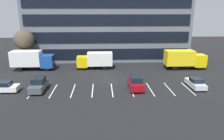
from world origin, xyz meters
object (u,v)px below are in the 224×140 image
object	(u,v)px
box_truck_yellow_all	(184,59)
bare_tree	(24,40)
box_truck_blue	(32,59)
sedan_white	(3,87)
box_truck_yellow	(95,60)
suv_maroon	(136,83)
sedan_silver	(196,83)
suv_charcoal	(39,84)

from	to	relation	value
box_truck_yellow_all	bare_tree	size ratio (longest dim) A/B	1.07
box_truck_blue	sedan_white	bearing A→B (deg)	-92.21
box_truck_yellow	bare_tree	bearing A→B (deg)	168.06
box_truck_yellow	box_truck_yellow_all	bearing A→B (deg)	-3.19
suv_maroon	sedan_silver	xyz separation A→B (m)	(8.99, 0.11, -0.26)
box_truck_yellow_all	box_truck_blue	bearing A→B (deg)	178.42
suv_maroon	box_truck_blue	bearing A→B (deg)	148.00
box_truck_blue	bare_tree	bearing A→B (deg)	124.61
sedan_white	suv_charcoal	bearing A→B (deg)	3.35
sedan_silver	bare_tree	distance (m)	33.14
box_truck_yellow	bare_tree	world-z (taller)	bare_tree
box_truck_yellow	sedan_white	distance (m)	17.35
box_truck_yellow	sedan_silver	size ratio (longest dim) A/B	1.67
box_truck_yellow	suv_charcoal	xyz separation A→B (m)	(-7.75, -11.61, -0.88)
box_truck_yellow_all	box_truck_blue	size ratio (longest dim) A/B	0.99
box_truck_yellow_all	suv_charcoal	xyz separation A→B (m)	(-25.04, -10.65, -1.13)
box_truck_yellow_all	suv_maroon	distance (m)	15.44
sedan_silver	sedan_white	size ratio (longest dim) A/B	0.98
bare_tree	sedan_white	bearing A→B (deg)	-83.34
box_truck_yellow	box_truck_blue	size ratio (longest dim) A/B	0.87
sedan_white	box_truck_yellow_all	bearing A→B (deg)	20.09
box_truck_yellow	box_truck_blue	bearing A→B (deg)	-179.28
suv_charcoal	suv_maroon	distance (m)	13.86
box_truck_blue	suv_maroon	distance (m)	21.54
box_truck_yellow	bare_tree	xyz separation A→B (m)	(-14.33, 3.03, 3.60)
box_truck_yellow_all	sedan_white	bearing A→B (deg)	-159.91
sedan_white	box_truck_yellow	bearing A→B (deg)	43.37
box_truck_yellow_all	bare_tree	bearing A→B (deg)	172.80
suv_maroon	sedan_white	bearing A→B (deg)	-178.95
box_truck_yellow	suv_maroon	xyz separation A→B (m)	(6.11, -11.55, -0.85)
sedan_white	bare_tree	size ratio (longest dim) A/B	0.58
sedan_silver	box_truck_yellow_all	bearing A→B (deg)	78.15
box_truck_yellow	sedan_white	xyz separation A→B (m)	(-12.59, -11.89, -1.10)
box_truck_blue	box_truck_yellow	bearing A→B (deg)	0.72
sedan_silver	box_truck_yellow	bearing A→B (deg)	142.84
sedan_silver	sedan_white	bearing A→B (deg)	-179.07
bare_tree	sedan_silver	bearing A→B (deg)	-26.19
suv_maroon	box_truck_yellow_all	bearing A→B (deg)	43.43
box_truck_yellow_all	box_truck_blue	xyz separation A→B (m)	(-29.43, 0.81, 0.01)
suv_maroon	bare_tree	world-z (taller)	bare_tree
box_truck_yellow	suv_charcoal	world-z (taller)	box_truck_yellow
box_truck_blue	bare_tree	xyz separation A→B (m)	(-2.20, 3.18, 3.34)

